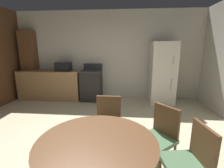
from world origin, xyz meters
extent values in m
plane|color=beige|center=(0.00, 0.00, 0.00)|extent=(14.00, 14.00, 0.00)
cube|color=beige|center=(0.00, 3.04, 1.35)|extent=(6.04, 0.12, 2.70)
cube|color=#9E754C|center=(-1.77, 2.64, 0.45)|extent=(1.91, 0.60, 0.90)
cube|color=brown|center=(-2.50, 2.82, 1.05)|extent=(0.44, 0.36, 2.10)
cube|color=black|center=(-0.46, 2.64, 0.45)|extent=(0.60, 0.60, 0.90)
cube|color=#38383D|center=(-0.46, 2.64, 0.91)|extent=(0.60, 0.60, 0.02)
cube|color=#38383D|center=(-0.46, 2.92, 1.01)|extent=(0.60, 0.04, 0.18)
cube|color=silver|center=(1.64, 2.59, 0.88)|extent=(0.68, 0.66, 1.76)
cylinder|color=#B2B2B7|center=(1.82, 2.25, 1.28)|extent=(0.02, 0.02, 0.22)
cylinder|color=#B2B2B7|center=(1.82, 2.25, 0.63)|extent=(0.02, 0.02, 0.30)
cube|color=black|center=(-1.32, 2.64, 1.03)|extent=(0.44, 0.32, 0.26)
cylinder|color=brown|center=(0.33, -0.78, 0.74)|extent=(1.14, 1.14, 0.04)
cube|color=#4C704C|center=(1.19, -0.64, 0.45)|extent=(0.46, 0.46, 0.05)
cube|color=brown|center=(1.37, -0.61, 0.66)|extent=(0.10, 0.38, 0.42)
cylinder|color=brown|center=(0.75, -0.20, 0.21)|extent=(0.03, 0.03, 0.43)
cylinder|color=brown|center=(1.23, -0.23, 0.21)|extent=(0.03, 0.03, 0.43)
cylinder|color=brown|center=(1.01, 0.02, 0.21)|extent=(0.03, 0.03, 0.43)
cube|color=#4C704C|center=(0.99, -0.22, 0.45)|extent=(0.56, 0.56, 0.05)
cube|color=brown|center=(1.13, -0.10, 0.66)|extent=(0.27, 0.31, 0.42)
cylinder|color=brown|center=(0.50, -0.08, 0.21)|extent=(0.03, 0.03, 0.43)
cylinder|color=brown|center=(0.16, -0.08, 0.21)|extent=(0.03, 0.03, 0.43)
cylinder|color=brown|center=(0.50, 0.26, 0.21)|extent=(0.03, 0.03, 0.43)
cylinder|color=brown|center=(0.16, 0.26, 0.21)|extent=(0.03, 0.03, 0.43)
cube|color=#4C704C|center=(0.33, 0.09, 0.45)|extent=(0.40, 0.40, 0.05)
cube|color=brown|center=(0.33, 0.27, 0.66)|extent=(0.38, 0.04, 0.42)
camera|label=1|loc=(0.59, -2.09, 1.61)|focal=25.69mm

